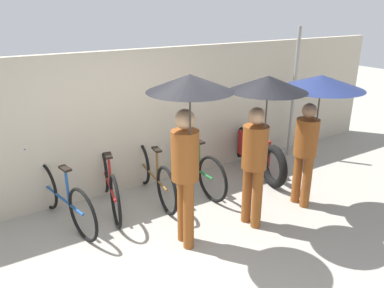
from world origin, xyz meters
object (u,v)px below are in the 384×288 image
(parked_bicycle_2, at_px, (153,174))
(parked_bicycle_3, at_px, (192,166))
(pedestrian_trailing, at_px, (317,102))
(pedestrian_leading, at_px, (188,120))
(parked_bicycle_1, at_px, (109,183))
(motorcycle, at_px, (253,149))
(parked_bicycle_0, at_px, (63,198))
(pedestrian_center, at_px, (263,114))

(parked_bicycle_2, bearing_deg, parked_bicycle_3, -87.51)
(pedestrian_trailing, bearing_deg, pedestrian_leading, -1.85)
(parked_bicycle_1, height_order, motorcycle, parked_bicycle_1)
(parked_bicycle_2, xyz_separation_m, parked_bicycle_3, (0.67, -0.04, 0.00))
(parked_bicycle_0, relative_size, parked_bicycle_3, 0.99)
(parked_bicycle_2, relative_size, parked_bicycle_3, 0.99)
(parked_bicycle_1, height_order, pedestrian_center, pedestrian_center)
(pedestrian_center, height_order, pedestrian_trailing, pedestrian_center)
(motorcycle, bearing_deg, parked_bicycle_1, 99.81)
(parked_bicycle_1, height_order, pedestrian_trailing, pedestrian_trailing)
(parked_bicycle_0, xyz_separation_m, pedestrian_trailing, (3.07, -1.42, 1.19))
(pedestrian_leading, bearing_deg, parked_bicycle_1, -65.03)
(parked_bicycle_1, bearing_deg, parked_bicycle_0, 109.04)
(parked_bicycle_3, bearing_deg, parked_bicycle_0, 87.85)
(parked_bicycle_0, height_order, parked_bicycle_3, parked_bicycle_3)
(parked_bicycle_1, relative_size, motorcycle, 0.88)
(parked_bicycle_0, distance_m, parked_bicycle_2, 1.34)
(pedestrian_center, bearing_deg, parked_bicycle_2, -68.04)
(parked_bicycle_3, relative_size, pedestrian_leading, 0.84)
(pedestrian_leading, bearing_deg, parked_bicycle_0, -42.70)
(parked_bicycle_2, bearing_deg, parked_bicycle_0, 96.84)
(parked_bicycle_1, xyz_separation_m, parked_bicycle_2, (0.67, -0.06, -0.01))
(parked_bicycle_0, bearing_deg, parked_bicycle_2, -100.12)
(parked_bicycle_1, distance_m, pedestrian_leading, 1.95)
(parked_bicycle_1, distance_m, pedestrian_trailing, 3.07)
(parked_bicycle_1, relative_size, pedestrian_trailing, 0.93)
(pedestrian_leading, bearing_deg, parked_bicycle_2, -91.41)
(parked_bicycle_1, height_order, parked_bicycle_3, parked_bicycle_1)
(parked_bicycle_1, distance_m, pedestrian_center, 2.40)
(parked_bicycle_1, bearing_deg, parked_bicycle_3, -82.88)
(parked_bicycle_3, relative_size, pedestrian_center, 0.88)
(pedestrian_trailing, relative_size, motorcycle, 0.95)
(pedestrian_center, relative_size, motorcycle, 0.99)
(pedestrian_leading, distance_m, pedestrian_trailing, 1.95)
(parked_bicycle_0, xyz_separation_m, parked_bicycle_2, (1.34, 0.02, -0.00))
(pedestrian_trailing, height_order, motorcycle, pedestrian_trailing)
(pedestrian_leading, relative_size, motorcycle, 1.04)
(parked_bicycle_0, relative_size, parked_bicycle_1, 0.99)
(parked_bicycle_0, relative_size, pedestrian_leading, 0.84)
(pedestrian_center, distance_m, motorcycle, 2.17)
(pedestrian_trailing, bearing_deg, parked_bicycle_3, -52.79)
(motorcycle, bearing_deg, parked_bicycle_0, 101.82)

